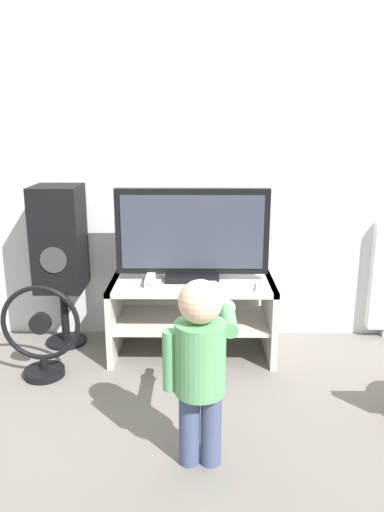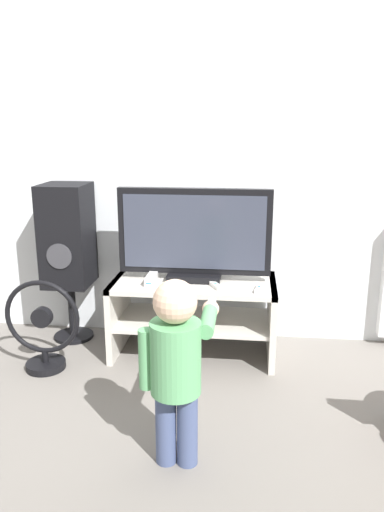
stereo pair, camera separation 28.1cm
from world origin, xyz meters
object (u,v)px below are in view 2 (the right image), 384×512
object	(u,v)px
child	(177,358)
remote_primary	(259,289)
television	(194,236)
game_console	(151,279)
speaker_tower	(67,239)
floor_fan	(43,330)
remote_secondary	(215,285)

from	to	relation	value
child	remote_primary	bearing A→B (deg)	69.01
television	game_console	xyz separation A→B (m)	(-0.24, -0.09, -0.24)
child	speaker_tower	size ratio (longest dim) A/B	0.79
child	television	bearing A→B (deg)	92.49
game_console	floor_fan	size ratio (longest dim) A/B	0.33
remote_secondary	speaker_tower	xyz separation A→B (m)	(-0.94, 0.24, 0.19)
remote_primary	floor_fan	xyz separation A→B (m)	(-1.20, -0.17, -0.24)
game_console	remote_primary	size ratio (longest dim) A/B	1.31
television	speaker_tower	bearing A→B (deg)	172.84
remote_secondary	speaker_tower	world-z (taller)	speaker_tower
floor_fan	child	bearing A→B (deg)	-39.38
remote_primary	speaker_tower	distance (m)	1.23
television	game_console	bearing A→B (deg)	-158.62
television	remote_primary	world-z (taller)	television
television	floor_fan	world-z (taller)	television
child	game_console	bearing A→B (deg)	106.84
game_console	remote_secondary	world-z (taller)	game_console
remote_primary	speaker_tower	size ratio (longest dim) A/B	0.13
game_console	speaker_tower	xyz separation A→B (m)	(-0.57, 0.20, 0.18)
remote_secondary	floor_fan	bearing A→B (deg)	-168.53
child	floor_fan	size ratio (longest dim) A/B	1.50
speaker_tower	game_console	bearing A→B (deg)	-19.07
remote_secondary	floor_fan	world-z (taller)	floor_fan
game_console	child	distance (m)	0.99
remote_primary	child	distance (m)	0.94
game_console	remote_secondary	distance (m)	0.38
floor_fan	game_console	bearing A→B (deg)	22.04
child	remote_secondary	bearing A→B (deg)	84.30
speaker_tower	floor_fan	xyz separation A→B (m)	(-0.01, -0.43, -0.43)
remote_primary	floor_fan	distance (m)	1.24
child	floor_fan	bearing A→B (deg)	140.62
television	remote_primary	size ratio (longest dim) A/B	6.66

